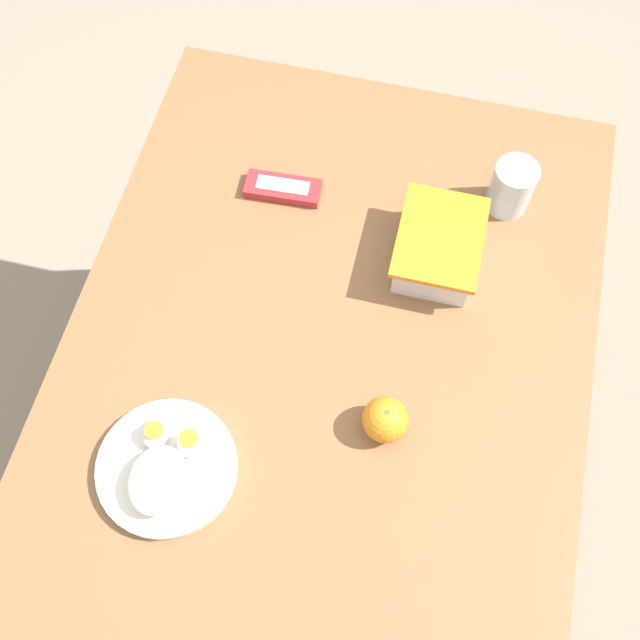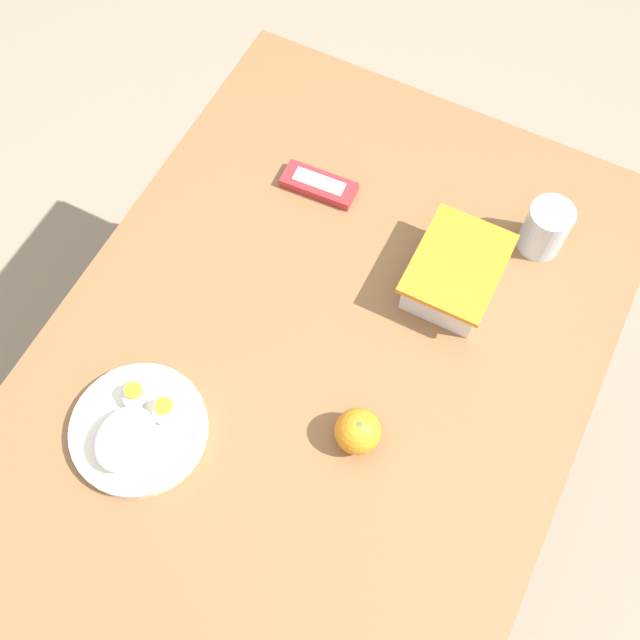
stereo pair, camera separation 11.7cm
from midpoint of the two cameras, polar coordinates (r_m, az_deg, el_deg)
The scene contains 7 objects.
ground_plane at distance 1.92m, azimuth 1.72°, elevation -11.76°, with size 10.00×10.00×0.00m, color gray.
table at distance 1.29m, azimuth 2.50°, elevation -4.99°, with size 1.13×0.83×0.78m.
food_container at distance 1.23m, azimuth 12.89°, elevation 3.14°, with size 0.18×0.14×0.07m.
orange_fruit at distance 1.10m, azimuth 5.95°, elevation -8.77°, with size 0.07×0.07×0.07m.
rice_plate at distance 1.13m, azimuth -11.00°, elevation -8.50°, with size 0.21×0.21×0.06m.
candy_bar at distance 1.32m, azimuth 2.48°, elevation 10.02°, with size 0.06×0.13×0.02m.
drinking_glass at distance 1.30m, azimuth 19.30°, elevation 6.35°, with size 0.07×0.07×0.10m.
Camera 2 is at (0.41, 0.21, 1.86)m, focal length 42.00 mm.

